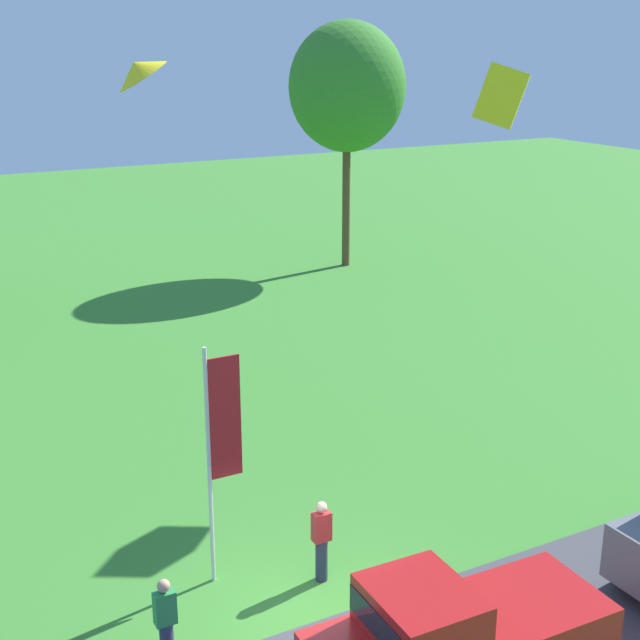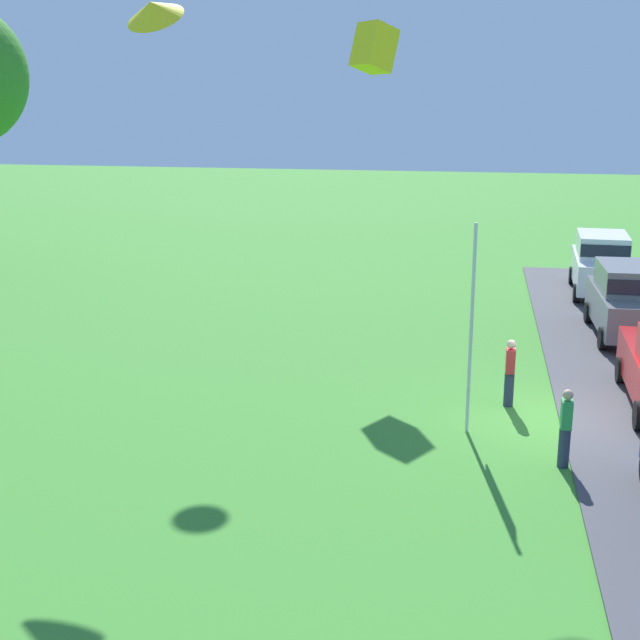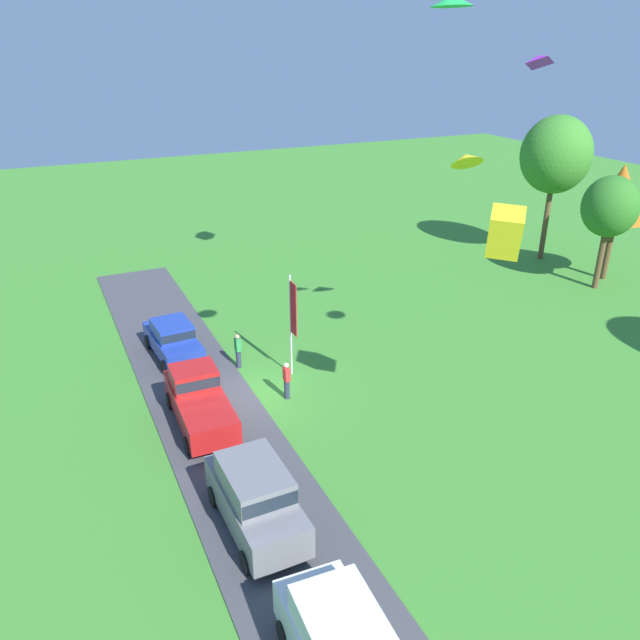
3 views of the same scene
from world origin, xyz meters
name	(u,v)px [view 1 (image 1 of 3)]	position (x,y,z in m)	size (l,w,h in m)	color
ground_plane	(316,623)	(0.00, 0.00, 0.00)	(120.00, 120.00, 0.00)	#3D842D
car_pickup_by_flagpole	(451,640)	(0.99, -2.70, 1.11)	(5.05, 2.15, 2.14)	red
person_on_lawn	(322,540)	(0.74, 1.15, 0.88)	(0.36, 0.24, 1.71)	#2D334C
person_beside_suv	(166,623)	(-2.76, 0.14, 0.88)	(0.36, 0.24, 1.71)	#2D334C
tree_far_right	(347,87)	(13.75, 22.82, 8.05)	(5.17, 5.17, 10.92)	brown
flag_banner	(220,435)	(-0.89, 2.15, 3.07)	(0.71, 0.08, 4.85)	silver
kite_delta_high_left	(138,69)	(0.33, 9.79, 9.42)	(1.38, 1.38, 0.41)	yellow
kite_box_mid_center	(502,96)	(8.08, 5.45, 8.81)	(0.97, 0.97, 1.36)	yellow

